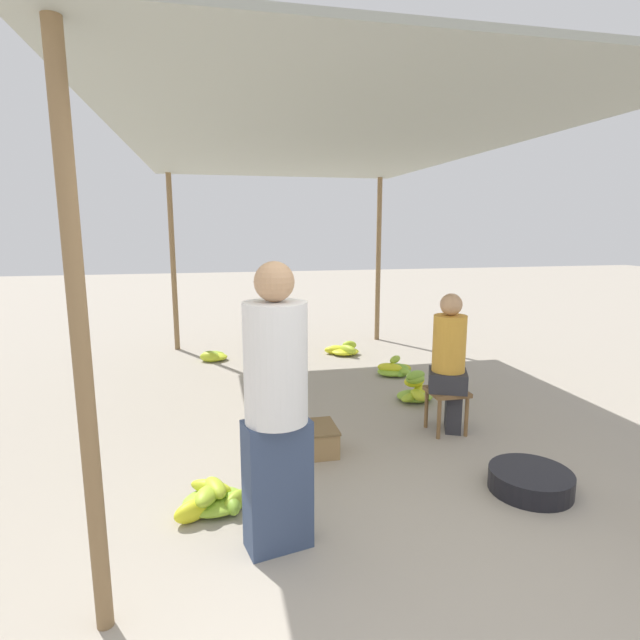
# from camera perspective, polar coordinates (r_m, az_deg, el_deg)

# --- Properties ---
(ground_plane) EXTENTS (40.00, 40.00, 0.00)m
(ground_plane) POSITION_cam_1_polar(r_m,az_deg,el_deg) (2.95, 14.64, -29.85)
(ground_plane) COLOR #A39989
(ground_plane) RESTS_ON ground
(canopy_post_front_left) EXTENTS (0.08, 0.08, 2.70)m
(canopy_post_front_left) POSITION_cam_1_polar(r_m,az_deg,el_deg) (2.41, -25.60, -3.55)
(canopy_post_front_left) COLOR olive
(canopy_post_front_left) RESTS_ON ground
(canopy_post_back_left) EXTENTS (0.08, 0.08, 2.70)m
(canopy_post_back_left) POSITION_cam_1_polar(r_m,az_deg,el_deg) (8.03, -16.44, 6.19)
(canopy_post_back_left) COLOR olive
(canopy_post_back_left) RESTS_ON ground
(canopy_post_back_right) EXTENTS (0.08, 0.08, 2.70)m
(canopy_post_back_right) POSITION_cam_1_polar(r_m,az_deg,el_deg) (8.47, 6.69, 6.75)
(canopy_post_back_right) COLOR olive
(canopy_post_back_right) RESTS_ON ground
(canopy_tarp) EXTENTS (3.72, 6.12, 0.04)m
(canopy_tarp) POSITION_cam_1_polar(r_m,az_deg,el_deg) (5.31, -0.34, 19.47)
(canopy_tarp) COLOR #9EA399
(canopy_tarp) RESTS_ON canopy_post_front_left
(vendor_foreground) EXTENTS (0.43, 0.43, 1.72)m
(vendor_foreground) POSITION_cam_1_polar(r_m,az_deg,el_deg) (2.91, -5.02, -9.71)
(vendor_foreground) COLOR #384766
(vendor_foreground) RESTS_ON ground
(stool) EXTENTS (0.34, 0.34, 0.41)m
(stool) POSITION_cam_1_polar(r_m,az_deg,el_deg) (4.85, 14.28, -8.62)
(stool) COLOR brown
(stool) RESTS_ON ground
(vendor_seated) EXTENTS (0.45, 0.45, 1.31)m
(vendor_seated) POSITION_cam_1_polar(r_m,az_deg,el_deg) (4.76, 14.62, -4.57)
(vendor_seated) COLOR #2D2D33
(vendor_seated) RESTS_ON ground
(basin_black) EXTENTS (0.59, 0.59, 0.16)m
(basin_black) POSITION_cam_1_polar(r_m,az_deg,el_deg) (4.11, 22.92, -16.58)
(basin_black) COLOR black
(basin_black) RESTS_ON ground
(banana_pile_left_0) EXTENTS (0.55, 0.47, 0.19)m
(banana_pile_left_0) POSITION_cam_1_polar(r_m,az_deg,el_deg) (3.68, -12.06, -19.39)
(banana_pile_left_0) COLOR #C9D528
(banana_pile_left_0) RESTS_ON ground
(banana_pile_left_1) EXTENTS (0.42, 0.47, 0.15)m
(banana_pile_left_1) POSITION_cam_1_polar(r_m,az_deg,el_deg) (7.40, -12.14, -4.07)
(banana_pile_left_1) COLOR #91BE32
(banana_pile_left_1) RESTS_ON ground
(banana_pile_right_0) EXTENTS (0.51, 0.44, 0.24)m
(banana_pile_right_0) POSITION_cam_1_polar(r_m,az_deg,el_deg) (6.60, 8.74, -5.61)
(banana_pile_right_0) COLOR #C8D428
(banana_pile_right_0) RESTS_ON ground
(banana_pile_right_1) EXTENTS (0.53, 0.55, 0.20)m
(banana_pile_right_1) POSITION_cam_1_polar(r_m,az_deg,el_deg) (7.58, 2.68, -3.44)
(banana_pile_right_1) COLOR #ADC92D
(banana_pile_right_1) RESTS_ON ground
(banana_pile_right_2) EXTENTS (0.47, 0.49, 0.33)m
(banana_pile_right_2) POSITION_cam_1_polar(r_m,az_deg,el_deg) (5.69, 10.86, -7.83)
(banana_pile_right_2) COLOR #82B835
(banana_pile_right_2) RESTS_ON ground
(crate_near) EXTENTS (0.41, 0.41, 0.23)m
(crate_near) POSITION_cam_1_polar(r_m,az_deg,el_deg) (4.37, -0.87, -13.47)
(crate_near) COLOR #9E7A4C
(crate_near) RESTS_ON ground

